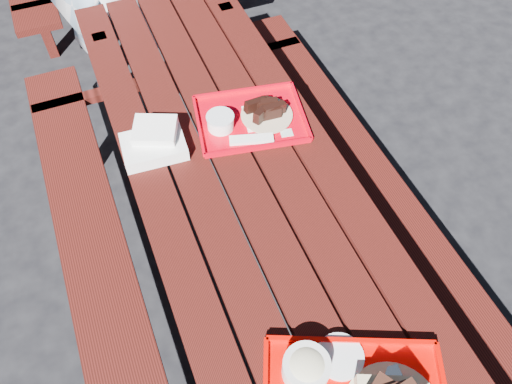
% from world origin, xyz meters
% --- Properties ---
extents(ground, '(60.00, 60.00, 0.00)m').
position_xyz_m(ground, '(0.00, 0.00, 0.00)').
color(ground, black).
rests_on(ground, ground).
extents(picnic_table_near, '(1.41, 2.40, 0.75)m').
position_xyz_m(picnic_table_near, '(-0.00, 0.00, 0.56)').
color(picnic_table_near, '#42100C').
rests_on(picnic_table_near, ground).
extents(far_tray, '(0.46, 0.38, 0.07)m').
position_xyz_m(far_tray, '(0.12, 0.21, 0.77)').
color(far_tray, red).
rests_on(far_tray, picnic_table_near).
extents(white_cloth, '(0.23, 0.21, 0.09)m').
position_xyz_m(white_cloth, '(-0.25, 0.22, 0.79)').
color(white_cloth, white).
rests_on(white_cloth, picnic_table_near).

